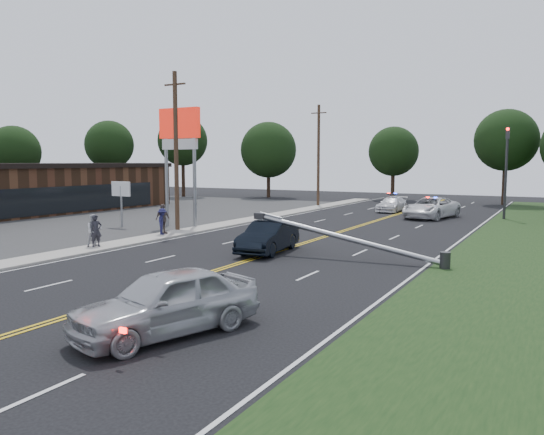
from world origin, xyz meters
The scene contains 25 objects.
ground centered at (0.00, 0.00, 0.00)m, with size 120.00×120.00×0.00m, color black.
parking_lot centered at (-20.00, 10.00, 0.01)m, with size 25.00×60.00×0.01m, color #2D2D2D.
sidewalk centered at (-8.40, 10.00, 0.06)m, with size 1.80×70.00×0.12m, color #9F9A90.
centerline_yellow centered at (0.00, 10.00, 0.01)m, with size 0.36×80.00×0.00m, color gold.
pharmacy_building centered at (-27.99, 14.00, 2.20)m, with size 8.40×30.40×4.30m.
pylon_sign centered at (-10.50, 14.00, 6.00)m, with size 3.20×0.35×8.00m.
small_sign centered at (-14.00, 12.00, 2.33)m, with size 1.60×0.14×3.10m.
traffic_signal centered at (8.30, 30.00, 4.21)m, with size 0.28×0.41×7.05m.
fallen_streetlight centered at (4.19, 8.00, 0.92)m, with size 9.36×0.44×1.91m.
utility_pole_mid centered at (-9.20, 12.00, 5.08)m, with size 1.60×0.28×10.00m.
utility_pole_far centered at (-9.20, 34.00, 5.08)m, with size 1.60×0.28×10.00m.
tree_2 centered at (-37.64, 20.83, 5.42)m, with size 5.40×5.40×8.14m.
tree_3 centered at (-35.15, 31.61, 6.42)m, with size 5.69×5.69×9.28m.
tree_4 centered at (-30.27, 39.25, 7.05)m, with size 6.27×6.27×10.21m.
tree_5 centered at (-20.04, 43.20, 5.89)m, with size 6.89×6.89×9.34m.
tree_6 centered at (-5.26, 46.48, 5.62)m, with size 5.73×5.73×8.49m.
tree_7 centered at (6.83, 45.04, 6.62)m, with size 6.31×6.31×9.79m.
crashed_sedan centered at (-0.28, 7.93, 0.77)m, with size 1.63×4.67×1.54m, color black.
waiting_sedan centered at (3.51, -4.12, 0.85)m, with size 2.01×4.99×1.70m, color #ADAFB5.
emergency_a centered at (3.20, 27.99, 0.82)m, with size 2.72×5.90×1.64m, color silver.
emergency_b centered at (-1.11, 31.90, 0.65)m, with size 1.83×4.49×1.30m, color white.
bystander_a centered at (-8.44, 4.60, 0.94)m, with size 0.60×0.39×1.64m, color #25242B.
bystander_b centered at (-8.65, 4.67, 0.94)m, with size 0.80×0.62×1.64m, color silver.
bystander_c centered at (-8.51, 9.76, 0.90)m, with size 1.01×0.58×1.56m, color #1B1B44.
bystander_d centered at (-8.70, 10.01, 1.02)m, with size 1.05×0.44×1.79m, color #62544F.
Camera 1 is at (12.27, -14.42, 4.41)m, focal length 35.00 mm.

